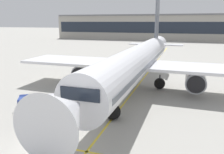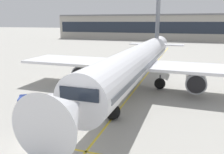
{
  "view_description": "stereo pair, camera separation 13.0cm",
  "coord_description": "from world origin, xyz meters",
  "px_view_note": "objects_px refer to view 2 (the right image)",
  "views": [
    {
      "loc": [
        9.99,
        -13.28,
        9.18
      ],
      "look_at": [
        2.52,
        9.99,
        3.22
      ],
      "focal_mm": 36.59,
      "sensor_mm": 36.0,
      "label": 1
    },
    {
      "loc": [
        10.11,
        -13.24,
        9.18
      ],
      "look_at": [
        2.52,
        9.99,
        3.22
      ],
      "focal_mm": 36.59,
      "sensor_mm": 36.0,
      "label": 2
    }
  ],
  "objects_px": {
    "belt_loader": "(88,97)",
    "ground_crew_marshaller": "(82,104)",
    "baggage_cart_lead": "(58,103)",
    "ground_crew_wingwalker": "(61,96)",
    "ground_crew_by_loader": "(71,96)",
    "baggage_cart_second": "(29,104)",
    "safety_cone_wingtip": "(105,83)",
    "parked_airplane": "(138,61)",
    "ground_crew_by_carts": "(85,96)",
    "safety_cone_engine_keepout": "(97,90)"
  },
  "relations": [
    {
      "from": "belt_loader",
      "to": "safety_cone_wingtip",
      "type": "xyz_separation_m",
      "value": [
        -0.79,
        7.94,
        -0.52
      ]
    },
    {
      "from": "parked_airplane",
      "to": "safety_cone_engine_keepout",
      "type": "height_order",
      "value": "parked_airplane"
    },
    {
      "from": "baggage_cart_second",
      "to": "safety_cone_engine_keepout",
      "type": "distance_m",
      "value": 9.65
    },
    {
      "from": "parked_airplane",
      "to": "baggage_cart_second",
      "type": "relative_size",
      "value": 16.03
    },
    {
      "from": "ground_crew_by_loader",
      "to": "ground_crew_wingwalker",
      "type": "bearing_deg",
      "value": -170.98
    },
    {
      "from": "parked_airplane",
      "to": "ground_crew_marshaller",
      "type": "xyz_separation_m",
      "value": [
        -3.6,
        -10.29,
        -2.91
      ]
    },
    {
      "from": "baggage_cart_lead",
      "to": "ground_crew_wingwalker",
      "type": "relative_size",
      "value": 1.57
    },
    {
      "from": "parked_airplane",
      "to": "ground_crew_by_loader",
      "type": "relative_size",
      "value": 25.24
    },
    {
      "from": "ground_crew_by_carts",
      "to": "belt_loader",
      "type": "bearing_deg",
      "value": 13.18
    },
    {
      "from": "baggage_cart_second",
      "to": "baggage_cart_lead",
      "type": "bearing_deg",
      "value": 25.18
    },
    {
      "from": "belt_loader",
      "to": "ground_crew_marshaller",
      "type": "distance_m",
      "value": 2.54
    },
    {
      "from": "ground_crew_by_carts",
      "to": "safety_cone_wingtip",
      "type": "height_order",
      "value": "ground_crew_by_carts"
    },
    {
      "from": "baggage_cart_lead",
      "to": "safety_cone_engine_keepout",
      "type": "relative_size",
      "value": 4.53
    },
    {
      "from": "baggage_cart_second",
      "to": "ground_crew_marshaller",
      "type": "relative_size",
      "value": 1.57
    },
    {
      "from": "ground_crew_by_loader",
      "to": "ground_crew_marshaller",
      "type": "bearing_deg",
      "value": -38.79
    },
    {
      "from": "safety_cone_engine_keepout",
      "to": "ground_crew_wingwalker",
      "type": "bearing_deg",
      "value": -111.94
    },
    {
      "from": "baggage_cart_lead",
      "to": "safety_cone_engine_keepout",
      "type": "height_order",
      "value": "baggage_cart_lead"
    },
    {
      "from": "belt_loader",
      "to": "baggage_cart_second",
      "type": "relative_size",
      "value": 1.82
    },
    {
      "from": "ground_crew_wingwalker",
      "to": "safety_cone_engine_keepout",
      "type": "xyz_separation_m",
      "value": [
        2.18,
        5.41,
        -0.7
      ]
    },
    {
      "from": "baggage_cart_second",
      "to": "safety_cone_engine_keepout",
      "type": "xyz_separation_m",
      "value": [
        3.92,
        8.8,
        -0.71
      ]
    },
    {
      "from": "safety_cone_wingtip",
      "to": "belt_loader",
      "type": "bearing_deg",
      "value": -84.28
    },
    {
      "from": "ground_crew_by_loader",
      "to": "ground_crew_marshaller",
      "type": "distance_m",
      "value": 2.77
    },
    {
      "from": "safety_cone_wingtip",
      "to": "ground_crew_by_carts",
      "type": "bearing_deg",
      "value": -86.76
    },
    {
      "from": "ground_crew_by_loader",
      "to": "ground_crew_by_carts",
      "type": "bearing_deg",
      "value": 26.66
    },
    {
      "from": "belt_loader",
      "to": "ground_crew_marshaller",
      "type": "bearing_deg",
      "value": -79.49
    },
    {
      "from": "baggage_cart_lead",
      "to": "belt_loader",
      "type": "bearing_deg",
      "value": 57.16
    },
    {
      "from": "parked_airplane",
      "to": "baggage_cart_lead",
      "type": "distance_m",
      "value": 12.81
    },
    {
      "from": "ground_crew_marshaller",
      "to": "ground_crew_by_loader",
      "type": "bearing_deg",
      "value": 141.21
    },
    {
      "from": "belt_loader",
      "to": "baggage_cart_lead",
      "type": "bearing_deg",
      "value": -122.84
    },
    {
      "from": "baggage_cart_lead",
      "to": "baggage_cart_second",
      "type": "xyz_separation_m",
      "value": [
        -2.61,
        -1.23,
        0.0
      ]
    },
    {
      "from": "ground_crew_wingwalker",
      "to": "safety_cone_wingtip",
      "type": "height_order",
      "value": "ground_crew_wingwalker"
    },
    {
      "from": "ground_crew_marshaller",
      "to": "belt_loader",
      "type": "bearing_deg",
      "value": 100.51
    },
    {
      "from": "safety_cone_wingtip",
      "to": "ground_crew_marshaller",
      "type": "bearing_deg",
      "value": -83.13
    },
    {
      "from": "baggage_cart_second",
      "to": "ground_crew_wingwalker",
      "type": "xyz_separation_m",
      "value": [
        1.74,
        3.38,
        -0.0
      ]
    },
    {
      "from": "ground_crew_wingwalker",
      "to": "safety_cone_wingtip",
      "type": "bearing_deg",
      "value": 76.8
    },
    {
      "from": "baggage_cart_lead",
      "to": "ground_crew_marshaller",
      "type": "height_order",
      "value": "baggage_cart_lead"
    },
    {
      "from": "baggage_cart_second",
      "to": "safety_cone_engine_keepout",
      "type": "height_order",
      "value": "baggage_cart_second"
    },
    {
      "from": "belt_loader",
      "to": "safety_cone_wingtip",
      "type": "height_order",
      "value": "belt_loader"
    },
    {
      "from": "baggage_cart_second",
      "to": "safety_cone_wingtip",
      "type": "relative_size",
      "value": 3.85
    },
    {
      "from": "parked_airplane",
      "to": "safety_cone_engine_keepout",
      "type": "bearing_deg",
      "value": -145.0
    },
    {
      "from": "safety_cone_engine_keepout",
      "to": "ground_crew_by_carts",
      "type": "bearing_deg",
      "value": -85.5
    },
    {
      "from": "ground_crew_by_loader",
      "to": "safety_cone_wingtip",
      "type": "xyz_separation_m",
      "value": [
        0.9,
        8.7,
        -0.65
      ]
    },
    {
      "from": "parked_airplane",
      "to": "belt_loader",
      "type": "height_order",
      "value": "parked_airplane"
    },
    {
      "from": "parked_airplane",
      "to": "safety_cone_wingtip",
      "type": "relative_size",
      "value": 61.78
    },
    {
      "from": "belt_loader",
      "to": "ground_crew_by_carts",
      "type": "height_order",
      "value": "belt_loader"
    },
    {
      "from": "baggage_cart_lead",
      "to": "ground_crew_marshaller",
      "type": "distance_m",
      "value": 2.54
    },
    {
      "from": "baggage_cart_lead",
      "to": "ground_crew_by_loader",
      "type": "relative_size",
      "value": 1.57
    },
    {
      "from": "ground_crew_by_carts",
      "to": "ground_crew_marshaller",
      "type": "xyz_separation_m",
      "value": [
        0.8,
        -2.41,
        0.0
      ]
    },
    {
      "from": "baggage_cart_second",
      "to": "parked_airplane",
      "type": "bearing_deg",
      "value": 54.43
    },
    {
      "from": "ground_crew_marshaller",
      "to": "safety_cone_engine_keepout",
      "type": "xyz_separation_m",
      "value": [
        -1.16,
        6.96,
        -0.7
      ]
    }
  ]
}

